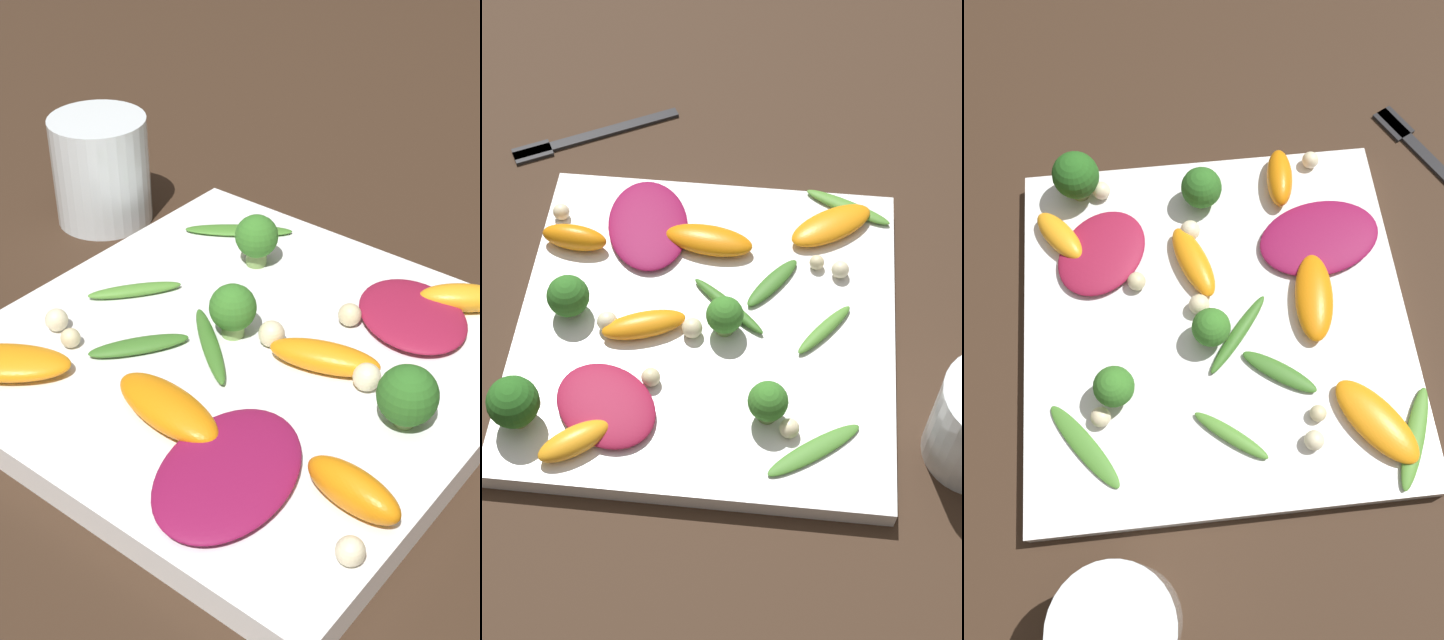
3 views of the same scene
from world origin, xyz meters
The scene contains 24 objects.
ground_plane centered at (0.00, 0.00, 0.00)m, with size 2.40×2.40×0.00m, color #382619.
plate centered at (0.00, 0.00, 0.01)m, with size 0.31×0.31×0.02m.
drinking_glass centered at (0.09, 0.21, 0.04)m, with size 0.08×0.08×0.09m.
radicchio_leaf_0 centered at (-0.09, -0.06, 0.02)m, with size 0.12×0.09×0.01m.
radicchio_leaf_1 centered at (0.09, -0.07, 0.02)m, with size 0.10×0.11×0.01m.
orange_segment_0 centered at (-0.11, 0.10, 0.03)m, with size 0.07×0.08×0.01m.
orange_segment_1 centered at (-0.07, -0.12, 0.03)m, with size 0.03×0.06×0.02m.
orange_segment_2 centered at (0.12, -0.08, 0.03)m, with size 0.05×0.06×0.02m.
orange_segment_3 centered at (0.01, -0.05, 0.03)m, with size 0.04×0.07×0.02m.
orange_segment_4 centered at (-0.08, -0.01, 0.03)m, with size 0.04×0.08×0.02m.
broccoli_floret_0 centered at (0.00, -0.11, 0.04)m, with size 0.03×0.03×0.04m.
broccoli_floret_1 centered at (0.08, 0.06, 0.04)m, with size 0.03×0.03×0.04m.
broccoli_floret_3 centered at (0.01, 0.02, 0.04)m, with size 0.03×0.03×0.04m.
arugula_sprig_0 centered at (-0.04, 0.05, 0.02)m, with size 0.06×0.05×0.01m.
arugula_sprig_1 centered at (0.00, 0.10, 0.02)m, with size 0.06×0.05×0.01m.
arugula_sprig_2 centered at (0.11, 0.09, 0.02)m, with size 0.06×0.08×0.00m.
arugula_sprig_3 centered at (-0.02, 0.02, 0.02)m, with size 0.06×0.07×0.01m.
macadamia_nut_0 centered at (0.06, -0.04, 0.03)m, with size 0.02×0.02×0.02m.
macadamia_nut_1 centered at (0.01, -0.01, 0.03)m, with size 0.02×0.02×0.02m.
macadamia_nut_2 centered at (0.01, -0.08, 0.03)m, with size 0.02×0.02×0.02m.
macadamia_nut_3 centered at (-0.06, 0.11, 0.03)m, with size 0.01×0.01×0.01m.
macadamia_nut_4 centered at (-0.10, -0.14, 0.03)m, with size 0.01×0.01×0.01m.
macadamia_nut_5 centered at (0.10, 0.07, 0.03)m, with size 0.02×0.02×0.02m.
macadamia_nut_6 centered at (-0.07, 0.09, 0.03)m, with size 0.01×0.01×0.01m.
Camera 1 is at (-0.35, -0.27, 0.36)m, focal length 50.00 mm.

